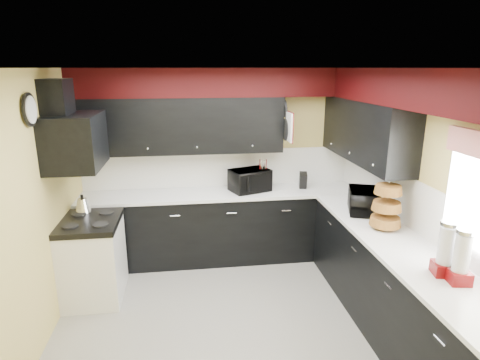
# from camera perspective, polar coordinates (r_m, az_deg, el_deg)

# --- Properties ---
(ground) EXTENTS (3.60, 3.60, 0.00)m
(ground) POSITION_cam_1_polar(r_m,az_deg,el_deg) (4.31, -0.59, -19.84)
(ground) COLOR gray
(ground) RESTS_ON ground
(wall_back) EXTENTS (3.60, 0.06, 2.50)m
(wall_back) POSITION_cam_1_polar(r_m,az_deg,el_deg) (5.44, -3.01, 2.37)
(wall_back) COLOR #E0C666
(wall_back) RESTS_ON ground
(wall_right) EXTENTS (0.06, 3.60, 2.50)m
(wall_right) POSITION_cam_1_polar(r_m,az_deg,el_deg) (4.32, 23.81, -2.55)
(wall_right) COLOR #E0C666
(wall_right) RESTS_ON ground
(wall_left) EXTENTS (0.06, 3.60, 2.50)m
(wall_left) POSITION_cam_1_polar(r_m,az_deg,el_deg) (3.94, -27.69, -4.72)
(wall_left) COLOR #E0C666
(wall_left) RESTS_ON ground
(ceiling) EXTENTS (3.60, 3.60, 0.06)m
(ceiling) POSITION_cam_1_polar(r_m,az_deg,el_deg) (3.50, -0.70, 15.65)
(ceiling) COLOR white
(ceiling) RESTS_ON wall_back
(cab_back) EXTENTS (3.60, 0.60, 0.90)m
(cab_back) POSITION_cam_1_polar(r_m,az_deg,el_deg) (5.40, -2.62, -6.65)
(cab_back) COLOR black
(cab_back) RESTS_ON ground
(cab_right) EXTENTS (0.60, 3.00, 0.90)m
(cab_right) POSITION_cam_1_polar(r_m,az_deg,el_deg) (4.25, 21.16, -14.36)
(cab_right) COLOR black
(cab_right) RESTS_ON ground
(counter_back) EXTENTS (3.62, 0.64, 0.04)m
(counter_back) POSITION_cam_1_polar(r_m,az_deg,el_deg) (5.24, -2.68, -1.90)
(counter_back) COLOR white
(counter_back) RESTS_ON cab_back
(counter_right) EXTENTS (0.64, 3.02, 0.04)m
(counter_right) POSITION_cam_1_polar(r_m,az_deg,el_deg) (4.04, 21.82, -8.56)
(counter_right) COLOR white
(counter_right) RESTS_ON cab_right
(splash_back) EXTENTS (3.60, 0.02, 0.50)m
(splash_back) POSITION_cam_1_polar(r_m,az_deg,el_deg) (5.45, -2.99, 1.73)
(splash_back) COLOR white
(splash_back) RESTS_ON counter_back
(splash_right) EXTENTS (0.02, 3.60, 0.50)m
(splash_right) POSITION_cam_1_polar(r_m,az_deg,el_deg) (4.33, 23.61, -3.31)
(splash_right) COLOR white
(splash_right) RESTS_ON counter_right
(upper_back) EXTENTS (2.60, 0.35, 0.70)m
(upper_back) POSITION_cam_1_polar(r_m,az_deg,el_deg) (5.15, -8.53, 7.69)
(upper_back) COLOR black
(upper_back) RESTS_ON wall_back
(upper_right) EXTENTS (0.35, 1.80, 0.70)m
(upper_right) POSITION_cam_1_polar(r_m,az_deg,el_deg) (4.89, 17.34, 6.73)
(upper_right) COLOR black
(upper_right) RESTS_ON wall_right
(soffit_back) EXTENTS (3.60, 0.36, 0.35)m
(soffit_back) POSITION_cam_1_polar(r_m,az_deg,el_deg) (5.12, -3.01, 13.69)
(soffit_back) COLOR black
(soffit_back) RESTS_ON wall_back
(soffit_right) EXTENTS (0.36, 3.24, 0.35)m
(soffit_right) POSITION_cam_1_polar(r_m,az_deg,el_deg) (3.89, 24.65, 11.69)
(soffit_right) COLOR black
(soffit_right) RESTS_ON wall_right
(stove) EXTENTS (0.60, 0.75, 0.86)m
(stove) POSITION_cam_1_polar(r_m,az_deg,el_deg) (4.83, -20.10, -10.76)
(stove) COLOR white
(stove) RESTS_ON ground
(cooktop) EXTENTS (0.62, 0.77, 0.06)m
(cooktop) POSITION_cam_1_polar(r_m,az_deg,el_deg) (4.65, -20.63, -5.66)
(cooktop) COLOR black
(cooktop) RESTS_ON stove
(hood) EXTENTS (0.50, 0.78, 0.55)m
(hood) POSITION_cam_1_polar(r_m,az_deg,el_deg) (4.43, -22.36, 5.13)
(hood) COLOR black
(hood) RESTS_ON wall_left
(hood_duct) EXTENTS (0.24, 0.40, 0.40)m
(hood_duct) POSITION_cam_1_polar(r_m,az_deg,el_deg) (4.42, -24.59, 10.38)
(hood_duct) COLOR black
(hood_duct) RESTS_ON wall_left
(pan_top) EXTENTS (0.03, 0.22, 0.40)m
(pan_top) POSITION_cam_1_polar(r_m,az_deg,el_deg) (5.20, 6.28, 10.07)
(pan_top) COLOR black
(pan_top) RESTS_ON upper_back
(pan_mid) EXTENTS (0.03, 0.28, 0.46)m
(pan_mid) POSITION_cam_1_polar(r_m,az_deg,el_deg) (5.11, 6.55, 7.13)
(pan_mid) COLOR black
(pan_mid) RESTS_ON upper_back
(pan_low) EXTENTS (0.03, 0.24, 0.42)m
(pan_low) POSITION_cam_1_polar(r_m,az_deg,el_deg) (5.36, 5.86, 7.23)
(pan_low) COLOR black
(pan_low) RESTS_ON upper_back
(cut_board) EXTENTS (0.03, 0.26, 0.35)m
(cut_board) POSITION_cam_1_polar(r_m,az_deg,el_deg) (4.99, 7.02, 7.49)
(cut_board) COLOR white
(cut_board) RESTS_ON upper_back
(baskets) EXTENTS (0.27, 0.27, 0.50)m
(baskets) POSITION_cam_1_polar(r_m,az_deg,el_deg) (4.24, 20.13, -3.46)
(baskets) COLOR brown
(baskets) RESTS_ON upper_right
(clock) EXTENTS (0.03, 0.30, 0.30)m
(clock) POSITION_cam_1_polar(r_m,az_deg,el_deg) (3.97, -27.76, 8.83)
(clock) COLOR black
(clock) RESTS_ON wall_left
(deco_plate) EXTENTS (0.03, 0.24, 0.24)m
(deco_plate) POSITION_cam_1_polar(r_m,az_deg,el_deg) (3.83, 27.80, 10.15)
(deco_plate) COLOR white
(deco_plate) RESTS_ON wall_right
(toaster_oven) EXTENTS (0.60, 0.55, 0.28)m
(toaster_oven) POSITION_cam_1_polar(r_m,az_deg,el_deg) (5.24, 1.46, -0.03)
(toaster_oven) COLOR black
(toaster_oven) RESTS_ON counter_back
(microwave) EXTENTS (0.45, 0.55, 0.26)m
(microwave) POSITION_cam_1_polar(r_m,az_deg,el_deg) (4.68, 17.22, -2.87)
(microwave) COLOR black
(microwave) RESTS_ON counter_right
(utensil_crock) EXTENTS (0.22, 0.22, 0.18)m
(utensil_crock) POSITION_cam_1_polar(r_m,az_deg,el_deg) (5.30, 3.26, -0.44)
(utensil_crock) COLOR white
(utensil_crock) RESTS_ON counter_back
(knife_block) EXTENTS (0.12, 0.15, 0.21)m
(knife_block) POSITION_cam_1_polar(r_m,az_deg,el_deg) (5.42, 8.95, -0.09)
(knife_block) COLOR black
(knife_block) RESTS_ON counter_back
(kettle) EXTENTS (0.18, 0.18, 0.16)m
(kettle) POSITION_cam_1_polar(r_m,az_deg,el_deg) (4.89, -21.45, -3.35)
(kettle) COLOR silver
(kettle) RESTS_ON cooktop
(dispenser_a) EXTENTS (0.17, 0.17, 0.41)m
(dispenser_a) POSITION_cam_1_polar(r_m,az_deg,el_deg) (3.44, 28.97, -9.68)
(dispenser_a) COLOR #6A000B
(dispenser_a) RESTS_ON counter_right
(dispenser_b) EXTENTS (0.19, 0.19, 0.42)m
(dispenser_b) POSITION_cam_1_polar(r_m,az_deg,el_deg) (3.51, 27.24, -8.80)
(dispenser_b) COLOR #690E00
(dispenser_b) RESTS_ON counter_right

